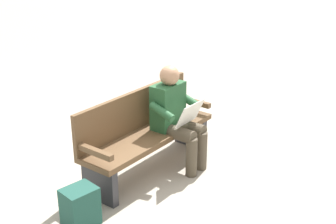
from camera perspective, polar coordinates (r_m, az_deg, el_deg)
The scene contains 4 objects.
ground_plane at distance 5.23m, azimuth -2.21°, elevation -7.20°, with size 40.00×40.00×0.00m, color #A89E8E.
bench_near at distance 5.06m, azimuth -2.90°, elevation -2.42°, with size 1.80×0.48×0.90m.
person_seated at distance 5.05m, azimuth 1.02°, elevation -0.34°, with size 0.57×0.57×1.18m.
backpack at distance 4.31m, azimuth -11.06°, elevation -11.65°, with size 0.33×0.32×0.38m.
Camera 1 is at (3.52, 2.92, 2.54)m, focal length 48.36 mm.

